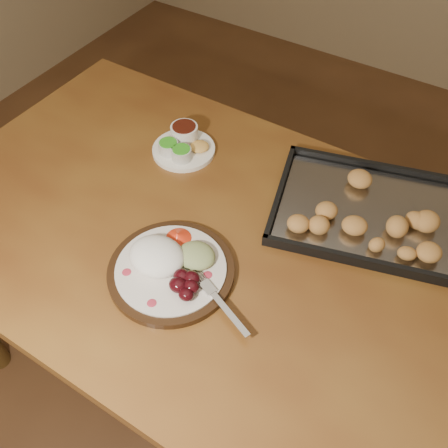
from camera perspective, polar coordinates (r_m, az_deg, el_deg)
The scene contains 5 objects.
ground at distance 1.86m, azimuth 4.71°, elevation -14.79°, with size 4.00×4.00×0.00m, color brown.
dining_table at distance 1.26m, azimuth -0.88°, elevation -4.17°, with size 1.51×0.91×0.75m.
dinner_plate at distance 1.11m, azimuth -6.16°, elevation -4.71°, with size 0.37×0.28×0.07m.
condiment_saucer at distance 1.39m, azimuth -4.73°, elevation 9.03°, with size 0.17×0.17×0.06m.
baking_tray at distance 1.27m, azimuth 16.20°, elevation 1.51°, with size 0.53×0.45×0.05m.
Camera 1 is at (0.30, -0.77, 1.66)m, focal length 40.00 mm.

